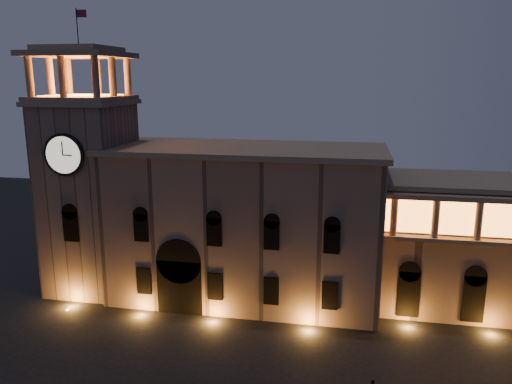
% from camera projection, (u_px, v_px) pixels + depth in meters
% --- Properties ---
extents(government_building, '(30.80, 12.80, 17.60)m').
position_uv_depth(government_building, '(245.00, 224.00, 56.81)').
color(government_building, '#7D6151').
rests_on(government_building, ground).
extents(clock_tower, '(9.80, 9.80, 32.40)m').
position_uv_depth(clock_tower, '(89.00, 187.00, 58.46)').
color(clock_tower, '#7D6151').
rests_on(clock_tower, ground).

